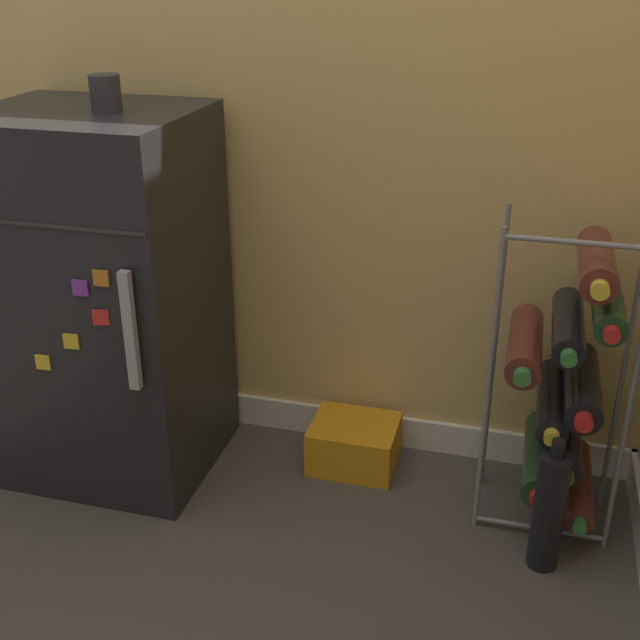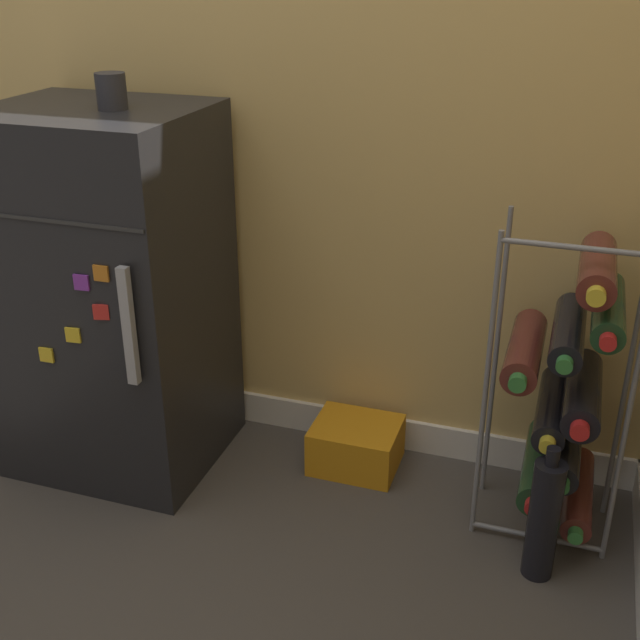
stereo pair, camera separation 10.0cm
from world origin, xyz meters
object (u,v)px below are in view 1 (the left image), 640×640
(mini_fridge, at_px, (105,299))
(fridge_top_cup, at_px, (105,93))
(loose_bottle_floor, at_px, (549,510))
(soda_box, at_px, (354,444))
(wine_rack, at_px, (566,381))

(mini_fridge, height_order, fridge_top_cup, fridge_top_cup)
(loose_bottle_floor, bearing_deg, soda_box, 151.60)
(mini_fridge, relative_size, loose_bottle_floor, 2.84)
(wine_rack, height_order, fridge_top_cup, fridge_top_cup)
(soda_box, relative_size, loose_bottle_floor, 0.68)
(fridge_top_cup, height_order, loose_bottle_floor, fridge_top_cup)
(mini_fridge, height_order, wine_rack, mini_fridge)
(mini_fridge, xyz_separation_m, fridge_top_cup, (0.07, -0.01, 0.51))
(wine_rack, xyz_separation_m, loose_bottle_floor, (-0.01, -0.18, -0.23))
(wine_rack, distance_m, soda_box, 0.60)
(wine_rack, relative_size, soda_box, 3.34)
(fridge_top_cup, bearing_deg, wine_rack, 2.66)
(wine_rack, bearing_deg, loose_bottle_floor, -93.22)
(mini_fridge, bearing_deg, wine_rack, 2.11)
(wine_rack, distance_m, loose_bottle_floor, 0.29)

